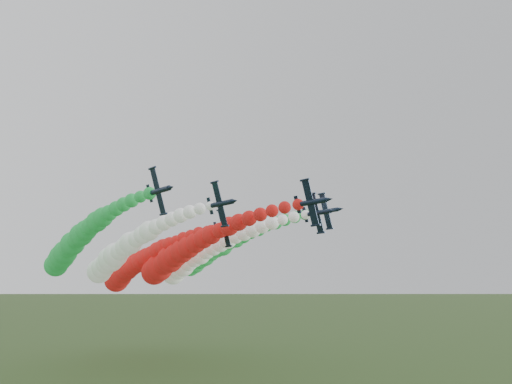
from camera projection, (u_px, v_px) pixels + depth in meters
jet_lead at (178, 256)px, 127.16m from camera, size 9.93×73.97×18.90m
jet_inner_left at (119, 254)px, 129.49m from camera, size 9.74×73.78×18.71m
jet_inner_right at (198, 257)px, 140.93m from camera, size 10.02×74.06×18.99m
jet_outer_left at (73, 246)px, 124.09m from camera, size 9.46×73.50×18.43m
jet_outer_right at (216, 251)px, 152.04m from camera, size 9.43×73.47×18.40m
jet_trail at (133, 267)px, 149.58m from camera, size 10.20×74.24×19.18m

